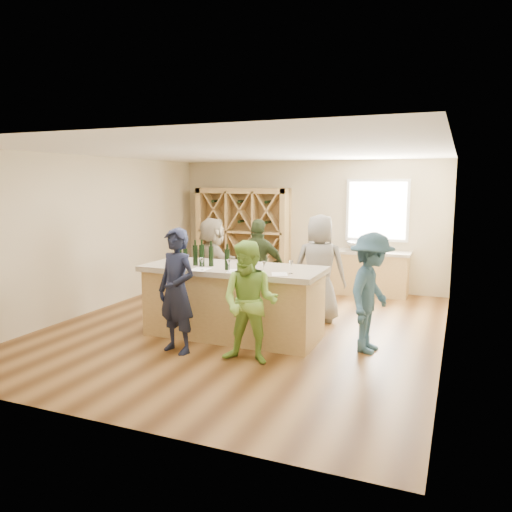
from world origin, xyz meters
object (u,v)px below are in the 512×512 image
at_px(wine_bottle_d, 202,256).
at_px(person_server, 371,293).
at_px(wine_bottle_e, 211,256).
at_px(tasting_counter_base, 233,304).
at_px(person_far_left, 213,263).
at_px(sink, 359,246).
at_px(wine_bottle_a, 179,254).
at_px(person_far_right, 320,268).
at_px(person_near_left, 177,291).
at_px(wine_bottle_b, 185,258).
at_px(person_far_mid, 259,268).
at_px(wine_bottle_f, 227,259).
at_px(person_near_right, 250,302).
at_px(wine_bottle_c, 195,255).
at_px(wine_rack, 243,236).

xyz_separation_m(wine_bottle_d, person_server, (2.48, 0.26, -0.41)).
bearing_deg(wine_bottle_e, person_server, 4.62).
bearing_deg(tasting_counter_base, wine_bottle_e, -160.17).
bearing_deg(person_far_left, tasting_counter_base, 162.00).
bearing_deg(person_far_left, sink, -100.03).
height_order(sink, wine_bottle_a, wine_bottle_a).
bearing_deg(person_far_right, person_near_left, 52.61).
xyz_separation_m(wine_bottle_b, wine_bottle_d, (0.22, 0.10, 0.03)).
xyz_separation_m(wine_bottle_a, person_server, (2.88, 0.25, -0.41)).
height_order(wine_bottle_a, person_far_mid, person_far_mid).
xyz_separation_m(sink, wine_bottle_f, (-1.15, -3.97, 0.22)).
bearing_deg(sink, wine_bottle_e, -111.70).
bearing_deg(person_near_right, wine_bottle_a, 149.50).
bearing_deg(wine_bottle_d, wine_bottle_b, -155.15).
relative_size(tasting_counter_base, wine_bottle_c, 8.39).
bearing_deg(tasting_counter_base, person_far_right, 53.25).
bearing_deg(person_far_left, person_server, -168.23).
bearing_deg(wine_bottle_a, person_near_right, -27.20).
bearing_deg(wine_bottle_f, person_far_mid, 94.79).
bearing_deg(wine_bottle_d, person_far_left, 111.93).
height_order(wine_bottle_c, person_far_left, person_far_left).
bearing_deg(person_server, wine_bottle_e, 102.86).
distance_m(wine_bottle_a, wine_bottle_c, 0.27).
bearing_deg(sink, wine_rack, 178.51).
height_order(person_far_left, wine_bottle_f, person_far_left).
bearing_deg(wine_bottle_d, person_near_right, -34.59).
xyz_separation_m(wine_bottle_d, wine_bottle_f, (0.48, -0.12, -0.01)).
bearing_deg(wine_bottle_c, wine_rack, 103.60).
xyz_separation_m(person_far_mid, wine_bottle_f, (0.13, -1.53, 0.38)).
distance_m(person_near_right, person_far_left, 2.91).
bearing_deg(wine_bottle_a, person_server, 4.90).
height_order(person_near_left, wine_bottle_f, person_near_left).
relative_size(wine_bottle_b, person_near_left, 0.16).
distance_m(wine_bottle_d, person_near_right, 1.42).
xyz_separation_m(wine_bottle_b, person_far_mid, (0.58, 1.51, -0.36)).
height_order(wine_rack, person_far_mid, wine_rack).
bearing_deg(wine_bottle_e, wine_bottle_c, -174.48).
bearing_deg(person_far_mid, wine_bottle_f, 93.49).
xyz_separation_m(wine_bottle_c, person_far_right, (1.55, 1.45, -0.33)).
height_order(person_near_left, person_far_right, person_far_right).
distance_m(wine_bottle_b, wine_bottle_e, 0.39).
distance_m(wine_bottle_d, person_server, 2.52).
relative_size(wine_bottle_b, person_far_mid, 0.16).
bearing_deg(wine_bottle_e, wine_bottle_b, -153.89).
bearing_deg(wine_rack, wine_bottle_d, -74.70).
distance_m(tasting_counter_base, person_near_right, 1.20).
bearing_deg(wine_bottle_a, tasting_counter_base, 11.43).
height_order(wine_bottle_a, wine_bottle_d, same).
distance_m(person_far_right, person_far_left, 2.05).
bearing_deg(person_server, wine_bottle_c, 102.95).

